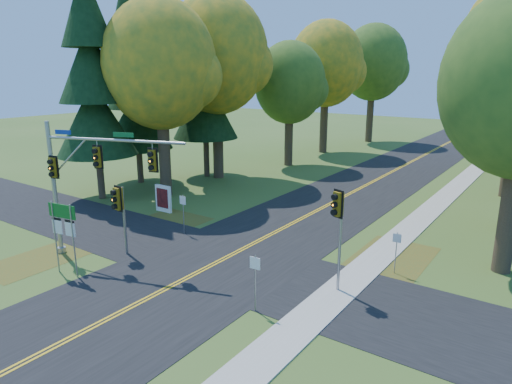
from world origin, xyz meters
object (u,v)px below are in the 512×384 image
Objects in this scene: route_sign_cluster at (63,224)px; east_signal_pole at (338,215)px; traffic_mast at (84,173)px; info_kiosk at (163,199)px.

east_signal_pole is at bearing 17.80° from route_sign_cluster.
traffic_mast is 12.27m from east_signal_pole.
east_signal_pole is at bearing -15.67° from info_kiosk.
info_kiosk is (-14.32, 3.91, -2.51)m from east_signal_pole.
traffic_mast reaches higher than info_kiosk.
traffic_mast is at bearing -144.79° from east_signal_pole.
traffic_mast is at bearing 105.94° from route_sign_cluster.
traffic_mast reaches higher than east_signal_pole.
route_sign_cluster is (-10.84, -5.44, -0.98)m from east_signal_pole.
info_kiosk is at bearing 101.54° from route_sign_cluster.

